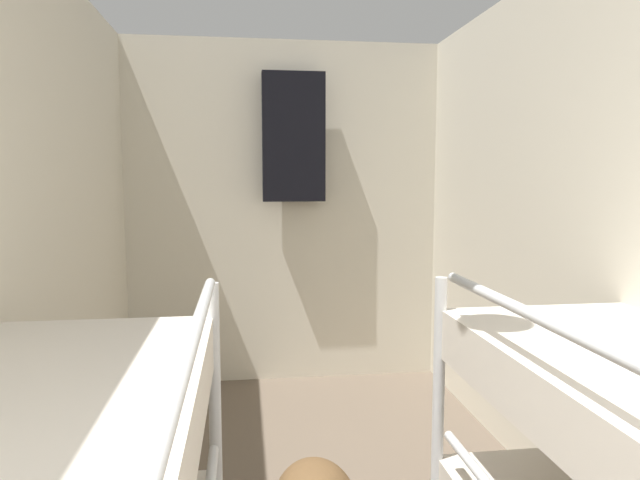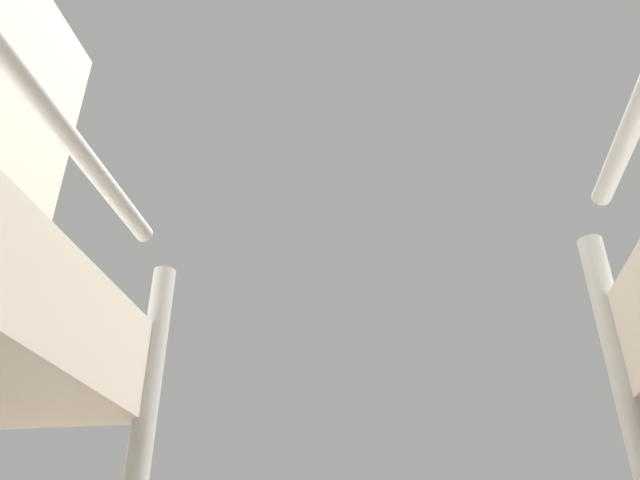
{
  "view_description": "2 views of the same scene",
  "coord_description": "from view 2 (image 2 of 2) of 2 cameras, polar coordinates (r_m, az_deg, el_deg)",
  "views": [
    {
      "loc": [
        -0.3,
        0.35,
        1.51
      ],
      "look_at": [
        0.03,
        2.8,
        1.24
      ],
      "focal_mm": 32.0,
      "sensor_mm": 36.0,
      "label": 1
    },
    {
      "loc": [
        -0.07,
        1.63,
        0.58
      ],
      "look_at": [
        0.08,
        0.64,
        1.16
      ],
      "focal_mm": 35.0,
      "sensor_mm": 36.0,
      "label": 2
    }
  ],
  "objects": []
}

